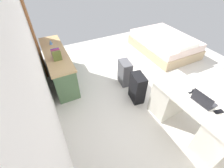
% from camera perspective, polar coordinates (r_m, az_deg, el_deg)
% --- Properties ---
extents(ground_plane, '(5.64, 5.64, 0.00)m').
position_cam_1_polar(ground_plane, '(3.87, 12.79, 0.33)').
color(ground_plane, beige).
extents(wall_back, '(4.64, 0.10, 2.57)m').
position_cam_1_polar(wall_back, '(2.48, -26.77, 7.94)').
color(wall_back, white).
rests_on(wall_back, ground_plane).
extents(door_wooden, '(0.88, 0.05, 2.04)m').
position_cam_1_polar(door_wooden, '(4.20, -27.00, 16.72)').
color(door_wooden, brown).
rests_on(door_wooden, ground_plane).
extents(desk, '(1.48, 0.75, 0.75)m').
position_cam_1_polar(desk, '(2.94, 27.02, -9.93)').
color(desk, silver).
rests_on(desk, ground_plane).
extents(office_chair, '(0.56, 0.56, 0.94)m').
position_cam_1_polar(office_chair, '(3.63, 35.66, -2.37)').
color(office_chair, black).
rests_on(office_chair, ground_plane).
extents(credenza, '(1.80, 0.48, 0.74)m').
position_cam_1_polar(credenza, '(3.92, -19.02, 6.32)').
color(credenza, '#4C6B47').
rests_on(credenza, ground_plane).
extents(bed, '(1.90, 1.41, 0.58)m').
position_cam_1_polar(bed, '(5.22, 18.57, 13.81)').
color(bed, tan).
rests_on(bed, ground_plane).
extents(suitcase_black, '(0.39, 0.27, 0.62)m').
position_cam_1_polar(suitcase_black, '(3.23, 9.26, -1.45)').
color(suitcase_black, black).
rests_on(suitcase_black, ground_plane).
extents(suitcase_spare_grey, '(0.38, 0.26, 0.58)m').
position_cam_1_polar(suitcase_spare_grey, '(3.63, 4.68, 4.11)').
color(suitcase_spare_grey, '#4C4C51').
rests_on(suitcase_spare_grey, ground_plane).
extents(laptop, '(0.32, 0.24, 0.21)m').
position_cam_1_polar(laptop, '(2.64, 30.38, -5.23)').
color(laptop, '#333338').
rests_on(laptop, desk).
extents(computer_mouse, '(0.07, 0.10, 0.03)m').
position_cam_1_polar(computer_mouse, '(2.77, 26.52, -2.18)').
color(computer_mouse, white).
rests_on(computer_mouse, desk).
extents(cell_phone_near_laptop, '(0.09, 0.15, 0.01)m').
position_cam_1_polar(cell_phone_near_laptop, '(2.67, 34.51, -8.33)').
color(cell_phone_near_laptop, black).
rests_on(cell_phone_near_laptop, desk).
extents(cell_phone_by_mouse, '(0.08, 0.14, 0.01)m').
position_cam_1_polar(cell_phone_by_mouse, '(2.79, 27.11, -2.43)').
color(cell_phone_by_mouse, black).
rests_on(cell_phone_by_mouse, desk).
extents(book_row, '(0.19, 0.17, 0.21)m').
position_cam_1_polar(book_row, '(3.42, -19.71, 10.18)').
color(book_row, '#53612A').
rests_on(book_row, credenza).
extents(figurine_small, '(0.08, 0.08, 0.11)m').
position_cam_1_polar(figurine_small, '(4.08, -21.58, 14.09)').
color(figurine_small, '#4C7FBF').
rests_on(figurine_small, credenza).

